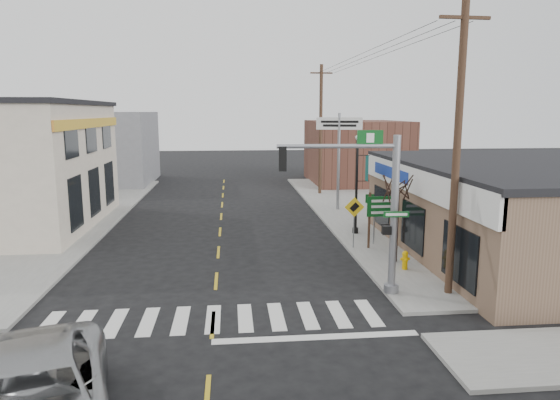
{
  "coord_description": "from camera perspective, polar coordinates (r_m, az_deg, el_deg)",
  "views": [
    {
      "loc": [
        0.62,
        -14.48,
        6.41
      ],
      "look_at": [
        2.65,
        5.79,
        2.8
      ],
      "focal_mm": 32.0,
      "sensor_mm": 36.0,
      "label": 1
    }
  ],
  "objects": [
    {
      "name": "crosswalk",
      "position": [
        16.21,
        -7.64,
        -13.32
      ],
      "size": [
        11.0,
        2.2,
        0.01
      ],
      "primitive_type": "cube",
      "color": "silver",
      "rests_on": "ground"
    },
    {
      "name": "bldg_distant_left",
      "position": [
        48.02,
        -19.81,
        5.63
      ],
      "size": [
        9.0,
        10.0,
        6.4
      ],
      "primitive_type": "cube",
      "color": "slate",
      "rests_on": "ground"
    },
    {
      "name": "ped_crossing_sign",
      "position": [
        23.35,
        8.48,
        -1.45
      ],
      "size": [
        0.93,
        0.07,
        2.4
      ],
      "rotation": [
        0.0,
        0.0,
        -0.05
      ],
      "color": "gray",
      "rests_on": "sidewalk_right"
    },
    {
      "name": "center_line",
      "position": [
        23.38,
        -7.05,
        -5.92
      ],
      "size": [
        0.12,
        56.0,
        0.01
      ],
      "primitive_type": "cube",
      "color": "gold",
      "rests_on": "ground"
    },
    {
      "name": "thrift_store",
      "position": [
        25.13,
        27.94,
        -1.24
      ],
      "size": [
        12.0,
        14.0,
        4.0
      ],
      "primitive_type": "cube",
      "color": "brown",
      "rests_on": "ground"
    },
    {
      "name": "dance_center_sign",
      "position": [
        32.28,
        6.77,
        7.22
      ],
      "size": [
        2.92,
        0.18,
        6.21
      ],
      "rotation": [
        0.0,
        0.0,
        -0.23
      ],
      "color": "gray",
      "rests_on": "sidewalk_right"
    },
    {
      "name": "bare_tree",
      "position": [
        21.24,
        13.34,
        2.04
      ],
      "size": [
        2.17,
        2.17,
        4.35
      ],
      "rotation": [
        0.0,
        0.0,
        0.43
      ],
      "color": "black",
      "rests_on": "sidewalk_right"
    },
    {
      "name": "shrub_front",
      "position": [
        22.1,
        21.3,
        -5.92
      ],
      "size": [
        1.23,
        1.23,
        0.92
      ],
      "primitive_type": "ellipsoid",
      "color": "#193818",
      "rests_on": "sidewalk_right"
    },
    {
      "name": "ground",
      "position": [
        15.85,
        -7.69,
        -13.91
      ],
      "size": [
        140.0,
        140.0,
        0.0
      ],
      "primitive_type": "plane",
      "color": "black",
      "rests_on": "ground"
    },
    {
      "name": "sidewalk_left",
      "position": [
        29.8,
        -24.44,
        -3.16
      ],
      "size": [
        6.0,
        38.0,
        0.13
      ],
      "primitive_type": "cube",
      "color": "gray",
      "rests_on": "ground"
    },
    {
      "name": "guide_sign",
      "position": [
        23.56,
        11.65,
        -1.33
      ],
      "size": [
        1.51,
        0.13,
        2.64
      ],
      "rotation": [
        0.0,
        0.0,
        0.02
      ],
      "color": "#493122",
      "rests_on": "sidewalk_right"
    },
    {
      "name": "utility_pole_far",
      "position": [
        38.64,
        4.67,
        8.15
      ],
      "size": [
        1.7,
        0.26,
        9.79
      ],
      "rotation": [
        0.0,
        0.0,
        0.04
      ],
      "color": "#3F2C1B",
      "rests_on": "sidewalk_right"
    },
    {
      "name": "traffic_signal_pole",
      "position": [
        17.27,
        10.87,
        0.22
      ],
      "size": [
        4.48,
        0.37,
        5.68
      ],
      "rotation": [
        0.0,
        0.0,
        -0.06
      ],
      "color": "gray",
      "rests_on": "sidewalk_right"
    },
    {
      "name": "bldg_distant_right",
      "position": [
        46.05,
        8.64,
        5.45
      ],
      "size": [
        8.0,
        10.0,
        5.6
      ],
      "primitive_type": "cube",
      "color": "brown",
      "rests_on": "ground"
    },
    {
      "name": "lamp_post",
      "position": [
        26.02,
        8.89,
        2.63
      ],
      "size": [
        0.66,
        0.52,
        5.12
      ],
      "rotation": [
        0.0,
        0.0,
        0.04
      ],
      "color": "black",
      "rests_on": "sidewalk_right"
    },
    {
      "name": "sidewalk_right",
      "position": [
        29.42,
        10.98,
        -2.59
      ],
      "size": [
        6.0,
        38.0,
        0.13
      ],
      "primitive_type": "cube",
      "color": "gray",
      "rests_on": "ground"
    },
    {
      "name": "utility_pole_near",
      "position": [
        17.81,
        19.57,
        5.61
      ],
      "size": [
        1.72,
        0.26,
        9.91
      ],
      "rotation": [
        0.0,
        0.0,
        0.04
      ],
      "color": "#463424",
      "rests_on": "sidewalk_right"
    },
    {
      "name": "fire_hydrant",
      "position": [
        20.86,
        14.1,
        -6.59
      ],
      "size": [
        0.24,
        0.24,
        0.77
      ],
      "rotation": [
        0.0,
        0.0,
        0.06
      ],
      "color": "#D9A302",
      "rests_on": "sidewalk_right"
    },
    {
      "name": "shrub_back",
      "position": [
        24.85,
        18.66,
        -4.14
      ],
      "size": [
        1.1,
        1.1,
        0.83
      ],
      "primitive_type": "ellipsoid",
      "color": "black",
      "rests_on": "sidewalk_right"
    }
  ]
}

